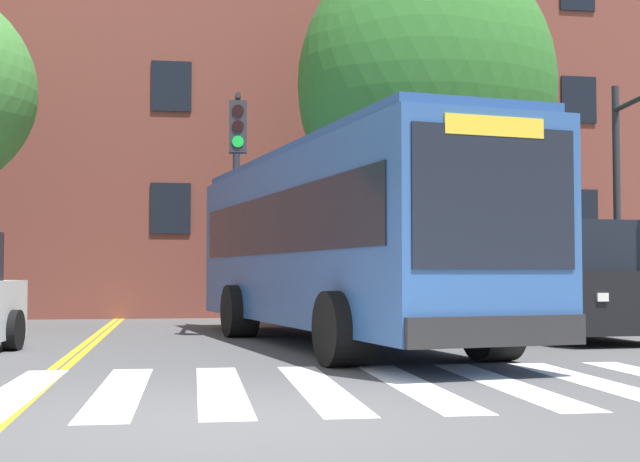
{
  "coord_description": "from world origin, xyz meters",
  "views": [
    {
      "loc": [
        -0.46,
        -7.76,
        1.27
      ],
      "look_at": [
        1.86,
        6.55,
        1.94
      ],
      "focal_mm": 50.0,
      "sensor_mm": 36.0,
      "label": 1
    }
  ],
  "objects_px": {
    "city_bus": "(338,239)",
    "street_tree_curbside_large": "(427,87)",
    "car_black_far_lane": "(563,284)",
    "traffic_light_overhead": "(237,172)"
  },
  "relations": [
    {
      "from": "street_tree_curbside_large",
      "to": "car_black_far_lane",
      "type": "bearing_deg",
      "value": -69.63
    },
    {
      "from": "traffic_light_overhead",
      "to": "street_tree_curbside_large",
      "type": "relative_size",
      "value": 0.54
    },
    {
      "from": "car_black_far_lane",
      "to": "traffic_light_overhead",
      "type": "height_order",
      "value": "traffic_light_overhead"
    },
    {
      "from": "city_bus",
      "to": "car_black_far_lane",
      "type": "relative_size",
      "value": 2.23
    },
    {
      "from": "car_black_far_lane",
      "to": "street_tree_curbside_large",
      "type": "relative_size",
      "value": 0.54
    },
    {
      "from": "car_black_far_lane",
      "to": "street_tree_curbside_large",
      "type": "distance_m",
      "value": 6.36
    },
    {
      "from": "car_black_far_lane",
      "to": "traffic_light_overhead",
      "type": "distance_m",
      "value": 7.08
    },
    {
      "from": "city_bus",
      "to": "street_tree_curbside_large",
      "type": "distance_m",
      "value": 7.04
    },
    {
      "from": "city_bus",
      "to": "car_black_far_lane",
      "type": "height_order",
      "value": "city_bus"
    },
    {
      "from": "city_bus",
      "to": "traffic_light_overhead",
      "type": "xyz_separation_m",
      "value": [
        -1.53,
        3.59,
        1.57
      ]
    }
  ]
}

